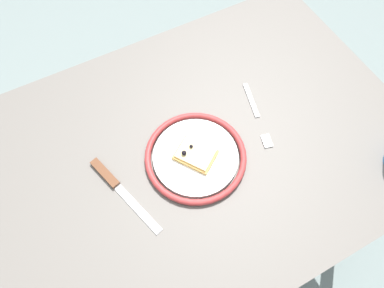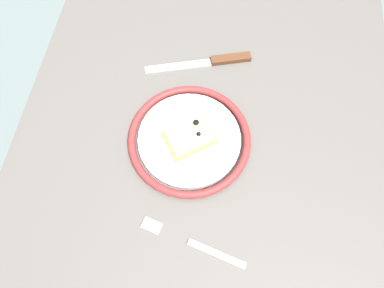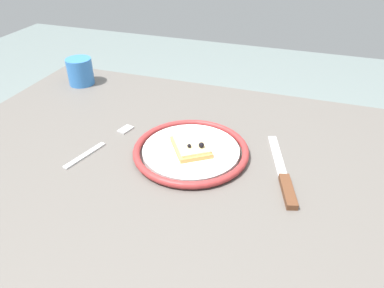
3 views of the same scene
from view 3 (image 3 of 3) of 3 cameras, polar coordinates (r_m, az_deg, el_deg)
The scene contains 6 objects.
dining_table at distance 0.80m, azimuth 0.40°, elevation -7.96°, with size 1.17×0.78×0.72m.
plate at distance 0.77m, azimuth -0.16°, elevation -1.07°, with size 0.25×0.25×0.02m.
pizza_slice_near at distance 0.76m, azimuth -0.14°, elevation -0.32°, with size 0.11×0.12×0.03m.
knife at distance 0.71m, azimuth 14.57°, elevation -5.64°, with size 0.09×0.24×0.01m.
fork at distance 0.82m, azimuth -14.28°, elevation -0.14°, with size 0.07×0.20×0.00m.
cup at distance 1.13m, azimuth -17.41°, elevation 10.99°, with size 0.07×0.07×0.08m, color #3372BF.
Camera 3 is at (0.19, -0.57, 1.16)m, focal length 33.42 mm.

